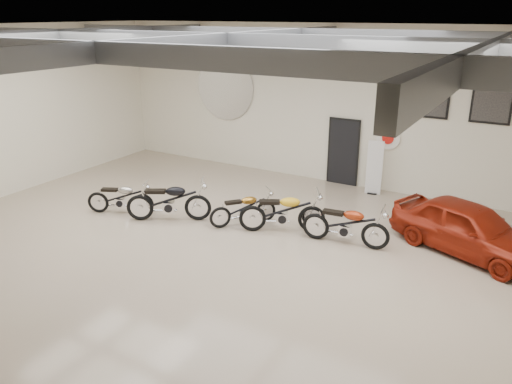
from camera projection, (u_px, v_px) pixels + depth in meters
The scene contains 18 objects.
floor at pixel (231, 251), 11.76m from camera, with size 16.00×12.00×0.01m, color tan.
ceiling at pixel (226, 28), 10.05m from camera, with size 16.00×12.00×0.01m, color gray.
back_wall at pixel (332, 106), 15.79m from camera, with size 16.00×0.02×5.00m, color beige.
left_wall at pixel (0, 113), 14.66m from camera, with size 0.02×12.00×5.00m, color beige.
ceiling_beams at pixel (227, 41), 10.14m from camera, with size 15.80×11.80×0.32m, color slate, non-canonical shape.
door at pixel (343, 153), 16.01m from camera, with size 0.92×0.08×2.10m, color black.
logo_plaque at pixel (225, 88), 17.53m from camera, with size 2.30×0.06×1.16m, color silver, non-canonical shape.
poster_left at pixel (431, 94), 14.14m from camera, with size 1.05×0.08×1.35m, color black, non-canonical shape.
poster_mid at pixel (493, 99), 13.39m from camera, with size 1.05×0.08×1.35m, color black, non-canonical shape.
oil_sign at pixel (388, 138), 15.13m from camera, with size 0.72×0.10×0.72m, color white, non-canonical shape.
banner_stand at pixel (374, 167), 15.15m from camera, with size 0.47×0.19×1.74m, color white, non-canonical shape.
motorcycle_silver at pixel (120, 197), 13.79m from camera, with size 1.85×0.57×0.96m, color silver, non-canonical shape.
motorcycle_black at pixel (169, 200), 13.30m from camera, with size 2.22×0.69×1.15m, color silver, non-canonical shape.
motorcycle_gold at pixel (243, 208), 13.05m from camera, with size 1.78×0.55×0.93m, color silver, non-canonical shape.
motorcycle_yellow at pixel (282, 211), 12.62m from camera, with size 2.15×0.67×1.12m, color silver, non-canonical shape.
motorcycle_red at pixel (345, 223), 11.92m from camera, with size 2.08×0.64×1.08m, color silver, non-canonical shape.
go_kart at pixel (460, 236), 11.93m from camera, with size 1.45×0.65×0.52m, color navy, non-canonical shape.
vintage_car at pixel (468, 228), 11.48m from camera, with size 3.61×1.46×1.23m, color maroon.
Camera 1 is at (5.81, -8.86, 5.31)m, focal length 35.00 mm.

